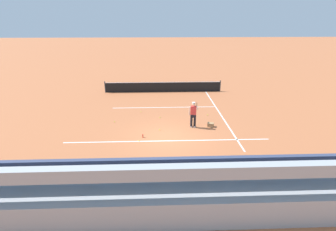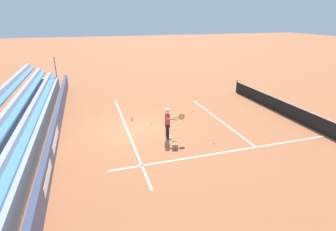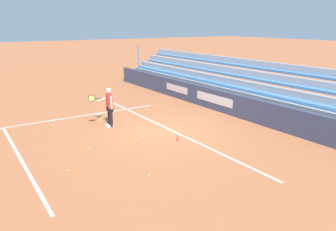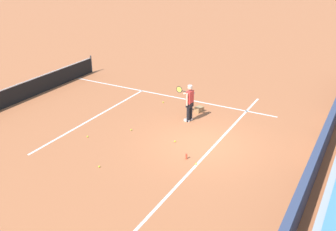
# 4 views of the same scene
# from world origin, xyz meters

# --- Properties ---
(ground_plane) EXTENTS (160.00, 160.00, 0.00)m
(ground_plane) POSITION_xyz_m (0.00, 0.00, 0.00)
(ground_plane) COLOR #B7663D
(court_baseline_white) EXTENTS (12.00, 0.10, 0.01)m
(court_baseline_white) POSITION_xyz_m (0.00, -0.50, 0.00)
(court_baseline_white) COLOR white
(court_baseline_white) RESTS_ON ground
(court_sideline_white) EXTENTS (0.10, 12.00, 0.01)m
(court_sideline_white) POSITION_xyz_m (4.11, 4.00, 0.00)
(court_sideline_white) COLOR white
(court_sideline_white) RESTS_ON ground
(court_service_line_white) EXTENTS (8.22, 0.10, 0.01)m
(court_service_line_white) POSITION_xyz_m (0.00, 5.50, 0.00)
(court_service_line_white) COLOR white
(court_service_line_white) RESTS_ON ground
(back_wall_sponsor_board) EXTENTS (24.29, 0.25, 1.10)m
(back_wall_sponsor_board) POSITION_xyz_m (0.01, -4.39, 0.55)
(back_wall_sponsor_board) COLOR #384260
(back_wall_sponsor_board) RESTS_ON ground
(tennis_player) EXTENTS (0.62, 0.98, 1.71)m
(tennis_player) POSITION_xyz_m (1.76, 1.47, 0.89)
(tennis_player) COLOR black
(tennis_player) RESTS_ON ground
(ball_box_cardboard) EXTENTS (0.47, 0.41, 0.26)m
(ball_box_cardboard) POSITION_xyz_m (2.92, 1.49, 0.13)
(ball_box_cardboard) COLOR #A87F51
(ball_box_cardboard) RESTS_ON ground
(tennis_ball_stray_back) EXTENTS (0.07, 0.07, 0.07)m
(tennis_ball_stray_back) POSITION_xyz_m (-0.43, 1.04, 0.03)
(tennis_ball_stray_back) COLOR #CCE533
(tennis_ball_stray_back) RESTS_ON ground
(tennis_ball_on_baseline) EXTENTS (0.07, 0.07, 0.07)m
(tennis_ball_on_baseline) POSITION_xyz_m (-0.38, 3.22, 0.03)
(tennis_ball_on_baseline) COLOR #CCE533
(tennis_ball_on_baseline) RESTS_ON ground
(tennis_ball_far_left) EXTENTS (0.07, 0.07, 0.07)m
(tennis_ball_far_left) POSITION_xyz_m (-1.66, -0.48, 0.03)
(tennis_ball_far_left) COLOR #CCE533
(tennis_ball_far_left) RESTS_ON ground
(tennis_ball_midcourt) EXTENTS (0.07, 0.07, 0.07)m
(tennis_ball_midcourt) POSITION_xyz_m (-1.82, 4.46, 0.03)
(tennis_ball_midcourt) COLOR #CCE533
(tennis_ball_midcourt) RESTS_ON ground
(tennis_ball_by_box) EXTENTS (0.07, 0.07, 0.07)m
(tennis_ball_by_box) POSITION_xyz_m (3.11, 3.59, 0.03)
(tennis_ball_by_box) COLOR #CCE533
(tennis_ball_by_box) RESTS_ON ground
(tennis_ball_near_player) EXTENTS (0.07, 0.07, 0.07)m
(tennis_ball_near_player) POSITION_xyz_m (-3.51, 2.53, 0.03)
(tennis_ball_near_player) COLOR #CCE533
(tennis_ball_near_player) RESTS_ON ground
(water_bottle) EXTENTS (0.07, 0.07, 0.22)m
(water_bottle) POSITION_xyz_m (-1.45, 0.02, 0.11)
(water_bottle) COLOR #EA4C33
(water_bottle) RESTS_ON ground
(tennis_net) EXTENTS (11.09, 0.09, 1.07)m
(tennis_net) POSITION_xyz_m (0.00, 10.11, 0.49)
(tennis_net) COLOR #33383D
(tennis_net) RESTS_ON ground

